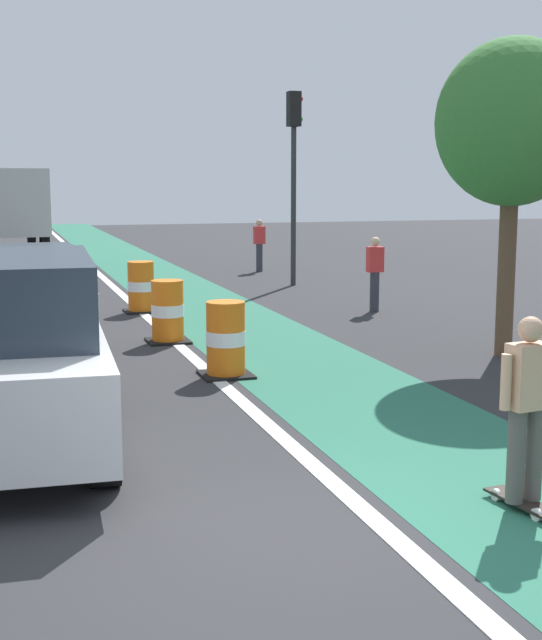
# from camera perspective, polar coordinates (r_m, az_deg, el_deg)

# --- Properties ---
(ground_plane) EXTENTS (100.00, 100.00, 0.00)m
(ground_plane) POSITION_cam_1_polar(r_m,az_deg,el_deg) (7.17, 0.46, -14.08)
(ground_plane) COLOR #2D2D30
(bike_lane_strip) EXTENTS (2.50, 80.00, 0.01)m
(bike_lane_strip) POSITION_cam_1_polar(r_m,az_deg,el_deg) (19.02, -3.67, 0.52)
(bike_lane_strip) COLOR #286B51
(bike_lane_strip) RESTS_ON ground
(lane_divider_stripe) EXTENTS (0.20, 80.00, 0.01)m
(lane_divider_stripe) POSITION_cam_1_polar(r_m,az_deg,el_deg) (18.72, -8.14, 0.31)
(lane_divider_stripe) COLOR silver
(lane_divider_stripe) RESTS_ON ground
(skateboarder_on_lane) EXTENTS (0.57, 0.82, 1.69)m
(skateboarder_on_lane) POSITION_cam_1_polar(r_m,az_deg,el_deg) (7.83, 16.21, -5.41)
(skateboarder_on_lane) COLOR black
(skateboarder_on_lane) RESTS_ON ground
(parked_suv_nearest) EXTENTS (2.10, 4.69, 2.04)m
(parked_suv_nearest) POSITION_cam_1_polar(r_m,az_deg,el_deg) (9.61, -16.30, -2.01)
(parked_suv_nearest) COLOR silver
(parked_suv_nearest) RESTS_ON ground
(parked_sedan_second) EXTENTS (2.11, 4.20, 1.70)m
(parked_sedan_second) POSITION_cam_1_polar(r_m,az_deg,el_deg) (15.92, -15.50, 1.55)
(parked_sedan_second) COLOR silver
(parked_sedan_second) RESTS_ON ground
(traffic_barrel_front) EXTENTS (0.73, 0.73, 1.09)m
(traffic_barrel_front) POSITION_cam_1_polar(r_m,az_deg,el_deg) (12.75, -2.94, -1.29)
(traffic_barrel_front) COLOR orange
(traffic_barrel_front) RESTS_ON ground
(traffic_barrel_mid) EXTENTS (0.73, 0.73, 1.09)m
(traffic_barrel_mid) POSITION_cam_1_polar(r_m,az_deg,el_deg) (15.52, -6.69, 0.51)
(traffic_barrel_mid) COLOR orange
(traffic_barrel_mid) RESTS_ON ground
(traffic_barrel_back) EXTENTS (0.73, 0.73, 1.09)m
(traffic_barrel_back) POSITION_cam_1_polar(r_m,az_deg,el_deg) (19.15, -8.38, 2.09)
(traffic_barrel_back) COLOR orange
(traffic_barrel_back) RESTS_ON ground
(delivery_truck_down_block) EXTENTS (2.73, 7.72, 3.23)m
(delivery_truck_down_block) POSITION_cam_1_polar(r_m,az_deg,el_deg) (37.19, -16.46, 7.18)
(delivery_truck_down_block) COLOR beige
(delivery_truck_down_block) RESTS_ON ground
(traffic_light_corner) EXTENTS (0.41, 0.32, 5.10)m
(traffic_light_corner) POSITION_cam_1_polar(r_m,az_deg,el_deg) (23.71, 1.49, 10.69)
(traffic_light_corner) COLOR #2D2D2D
(traffic_light_corner) RESTS_ON ground
(pedestrian_crossing) EXTENTS (0.34, 0.20, 1.61)m
(pedestrian_crossing) POSITION_cam_1_polar(r_m,az_deg,el_deg) (19.09, 6.72, 3.11)
(pedestrian_crossing) COLOR #33333D
(pedestrian_crossing) RESTS_ON ground
(pedestrian_waiting) EXTENTS (0.34, 0.20, 1.61)m
(pedestrian_waiting) POSITION_cam_1_polar(r_m,az_deg,el_deg) (27.36, -0.76, 4.95)
(pedestrian_waiting) COLOR #33333D
(pedestrian_waiting) RESTS_ON ground
(street_tree_sidewalk) EXTENTS (2.40, 2.40, 5.00)m
(street_tree_sidewalk) POSITION_cam_1_polar(r_m,az_deg,el_deg) (14.55, 15.32, 12.08)
(street_tree_sidewalk) COLOR brown
(street_tree_sidewalk) RESTS_ON ground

